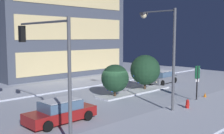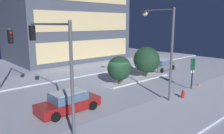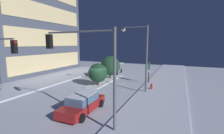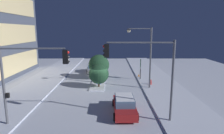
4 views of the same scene
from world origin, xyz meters
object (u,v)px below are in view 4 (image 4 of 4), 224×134
object	(u,v)px
traffic_light_corner_far_left	(29,72)
parking_info_sign	(140,67)
car_near	(124,105)
decorated_tree_left_of_median	(99,65)
traffic_light_corner_near_left	(145,65)
decorated_tree_median	(99,74)
fire_hydrant	(151,83)
street_lamp_arched	(144,49)
construction_cone	(139,76)
car_far	(93,68)

from	to	relation	value
traffic_light_corner_far_left	parking_info_sign	bearing A→B (deg)	53.66
car_near	decorated_tree_left_of_median	bearing A→B (deg)	12.68
traffic_light_corner_near_left	decorated_tree_median	xyz separation A→B (m)	(9.25, 4.14, -2.77)
parking_info_sign	decorated_tree_median	xyz separation A→B (m)	(-4.06, 5.81, -0.18)
parking_info_sign	decorated_tree_left_of_median	size ratio (longest dim) A/B	0.83
fire_hydrant	decorated_tree_left_of_median	bearing A→B (deg)	63.23
street_lamp_arched	construction_cone	size ratio (longest dim) A/B	13.62
construction_cone	traffic_light_corner_far_left	bearing A→B (deg)	146.41
traffic_light_corner_near_left	decorated_tree_median	size ratio (longest dim) A/B	2.13
car_far	street_lamp_arched	distance (m)	12.69
car_far	construction_cone	distance (m)	8.31
traffic_light_corner_far_left	street_lamp_arched	distance (m)	13.71
car_far	parking_info_sign	distance (m)	9.15
parking_info_sign	traffic_light_corner_near_left	bearing A→B (deg)	94.76
traffic_light_corner_near_left	construction_cone	distance (m)	15.50
street_lamp_arched	decorated_tree_left_of_median	bearing A→B (deg)	-43.73
parking_info_sign	construction_cone	world-z (taller)	parking_info_sign
parking_info_sign	decorated_tree_median	world-z (taller)	parking_info_sign
car_far	traffic_light_corner_far_left	bearing A→B (deg)	-13.08
traffic_light_corner_near_left	decorated_tree_left_of_median	xyz separation A→B (m)	(13.83, 4.42, -2.42)
car_far	traffic_light_corner_near_left	size ratio (longest dim) A/B	0.70
traffic_light_corner_far_left	decorated_tree_left_of_median	bearing A→B (deg)	74.03
parking_info_sign	car_far	bearing A→B (deg)	-23.28
car_near	decorated_tree_median	size ratio (longest dim) A/B	1.57
street_lamp_arched	car_near	bearing A→B (deg)	65.63
decorated_tree_left_of_median	fire_hydrant	bearing A→B (deg)	-116.77
car_far	street_lamp_arched	bearing A→B (deg)	31.62
traffic_light_corner_near_left	car_near	bearing A→B (deg)	-50.29
traffic_light_corner_near_left	fire_hydrant	xyz separation A→B (m)	(10.29, -2.59, -4.16)
car_far	fire_hydrant	distance (m)	11.72
traffic_light_corner_far_left	construction_cone	size ratio (longest dim) A/B	11.05
car_near	decorated_tree_left_of_median	world-z (taller)	decorated_tree_left_of_median
car_far	construction_cone	bearing A→B (deg)	58.58
decorated_tree_median	fire_hydrant	bearing A→B (deg)	-81.22
parking_info_sign	decorated_tree_median	bearing A→B (deg)	46.82
traffic_light_corner_near_left	decorated_tree_median	bearing A→B (deg)	-65.88
car_near	parking_info_sign	bearing A→B (deg)	-16.14
traffic_light_corner_near_left	street_lamp_arched	xyz separation A→B (m)	(8.89, -1.36, 0.36)
street_lamp_arched	parking_info_sign	bearing A→B (deg)	-97.15
street_lamp_arched	construction_cone	distance (m)	7.52
parking_info_sign	decorated_tree_left_of_median	world-z (taller)	decorated_tree_left_of_median
street_lamp_arched	parking_info_sign	distance (m)	5.33
traffic_light_corner_far_left	decorated_tree_median	bearing A→B (deg)	65.87
car_near	traffic_light_corner_near_left	size ratio (longest dim) A/B	0.73
decorated_tree_median	car_far	bearing A→B (deg)	9.79
traffic_light_corner_near_left	decorated_tree_left_of_median	size ratio (longest dim) A/B	1.76
fire_hydrant	parking_info_sign	size ratio (longest dim) A/B	0.27
decorated_tree_left_of_median	traffic_light_corner_far_left	bearing A→B (deg)	164.03
street_lamp_arched	decorated_tree_median	world-z (taller)	street_lamp_arched
car_far	construction_cone	world-z (taller)	car_far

